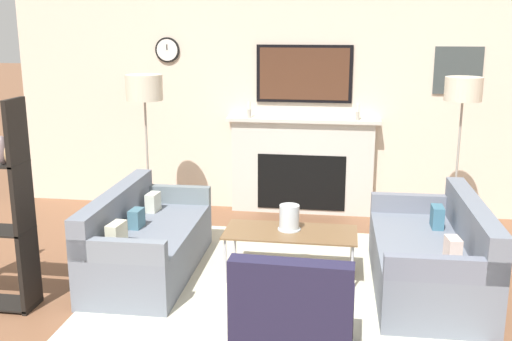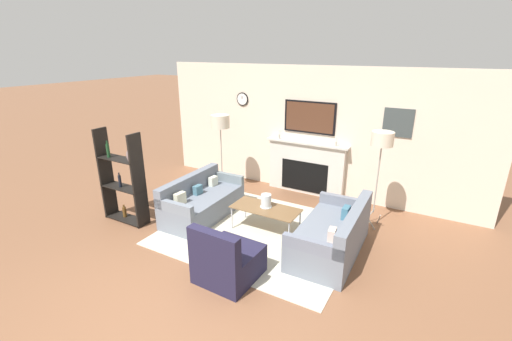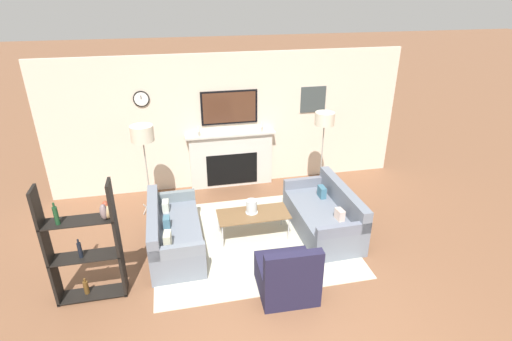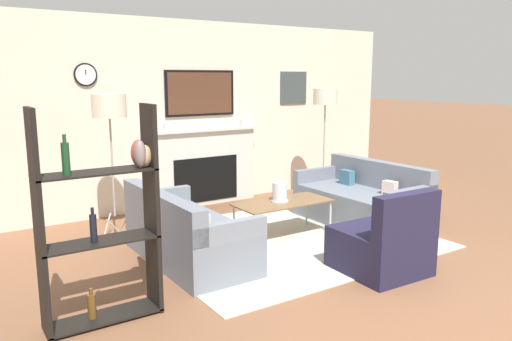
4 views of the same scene
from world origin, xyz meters
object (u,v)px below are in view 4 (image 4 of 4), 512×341
Objects in this scene: couch_left at (186,235)px; couch_right at (362,202)px; floor_lamp_right at (325,99)px; shelf_unit at (104,215)px; armchair at (383,245)px; hurricane_candle at (280,193)px; floor_lamp_left at (109,108)px; coffee_table at (283,204)px.

couch_right is (2.53, 0.00, 0.00)m from couch_left.
shelf_unit is at bearing -152.91° from floor_lamp_right.
hurricane_candle is at bearing 97.14° from armchair.
floor_lamp_right is (0.36, 1.20, 1.29)m from couch_right.
hurricane_candle is at bearing -32.55° from floor_lamp_left.
floor_lamp_left is at bearing 147.45° from hurricane_candle.
shelf_unit reaches higher than hurricane_candle.
armchair is 3.74× the size of hurricane_candle.
armchair is 1.44m from coffee_table.
shelf_unit is (-3.95, -2.02, -0.72)m from floor_lamp_right.
couch_left is 1.01× the size of shelf_unit.
hurricane_candle is at bearing 173.69° from couch_right.
couch_right is 1.01× the size of floor_lamp_left.
hurricane_candle is (-0.18, 1.47, 0.26)m from armchair.
armchair is 1.50m from hurricane_candle.
couch_right is 3.38m from floor_lamp_left.
couch_right is at bearing -106.89° from floor_lamp_right.
armchair is 0.49× the size of floor_lamp_right.
hurricane_candle is at bearing 110.23° from coffee_table.
couch_right is 3.73m from shelf_unit.
floor_lamp_left reaches higher than shelf_unit.
couch_left is at bearing -157.46° from floor_lamp_right.
couch_right is at bearing 51.84° from armchair.
floor_lamp_left is 1.01× the size of shelf_unit.
floor_lamp_right reaches higher than couch_right.
shelf_unit is (-2.37, -0.92, 0.45)m from coffee_table.
hurricane_candle is 0.14× the size of shelf_unit.
floor_lamp_right is 1.02× the size of shelf_unit.
couch_right is 1.27m from hurricane_candle.
coffee_table is 0.14m from hurricane_candle.
floor_lamp_right is at bearing 60.85° from armchair.
armchair is 0.50× the size of floor_lamp_left.
couch_left is at bearing 138.02° from armchair.
coffee_table is at bearing -144.98° from floor_lamp_right.
floor_lamp_right reaches higher than couch_left.
couch_left is 1.32m from coffee_table.
shelf_unit reaches higher than couch_right.
floor_lamp_right reaches higher than shelf_unit.
hurricane_candle is at bearing 22.18° from shelf_unit.
coffee_table is at bearing -69.77° from hurricane_candle.
couch_left is 2.53m from couch_right.
hurricane_candle is at bearing -146.39° from floor_lamp_right.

